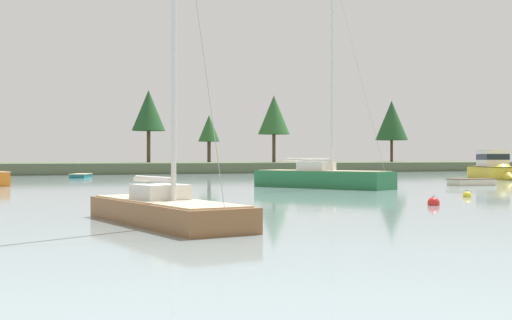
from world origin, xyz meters
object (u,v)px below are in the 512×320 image
object	(u,v)px
cruiser_yellow	(496,172)
dinghy_teal	(81,176)
sailboat_green	(322,183)
mooring_buoy_yellow	(467,195)
dinghy_cream	(472,183)
sailboat_wood	(165,216)
mooring_buoy_red	(434,203)

from	to	relation	value
cruiser_yellow	dinghy_teal	size ratio (longest dim) A/B	2.24
sailboat_green	mooring_buoy_yellow	world-z (taller)	sailboat_green
dinghy_cream	mooring_buoy_yellow	distance (m)	14.45
dinghy_cream	mooring_buoy_yellow	bearing A→B (deg)	-133.97
sailboat_green	cruiser_yellow	bearing A→B (deg)	20.75
sailboat_wood	dinghy_teal	world-z (taller)	sailboat_wood
mooring_buoy_red	mooring_buoy_yellow	world-z (taller)	mooring_buoy_red
sailboat_green	cruiser_yellow	world-z (taller)	sailboat_green
dinghy_cream	mooring_buoy_yellow	xyz separation A→B (m)	(-10.03, -10.40, -0.09)
mooring_buoy_yellow	sailboat_wood	bearing A→B (deg)	-158.97
sailboat_green	dinghy_teal	xyz separation A→B (m)	(-9.68, 28.47, -0.16)
sailboat_wood	dinghy_teal	xyz separation A→B (m)	(6.08, 46.41, -0.09)
cruiser_yellow	dinghy_cream	size ratio (longest dim) A/B	2.60
dinghy_teal	mooring_buoy_yellow	bearing A→B (deg)	-74.73
mooring_buoy_red	sailboat_green	bearing A→B (deg)	75.34
dinghy_cream	mooring_buoy_yellow	size ratio (longest dim) A/B	7.45
sailboat_wood	dinghy_cream	distance (m)	31.87
cruiser_yellow	sailboat_wood	bearing A→B (deg)	-145.55
dinghy_cream	sailboat_wood	bearing A→B (deg)	-147.92
sailboat_green	dinghy_teal	world-z (taller)	sailboat_green
dinghy_teal	mooring_buoy_red	size ratio (longest dim) A/B	7.40
dinghy_teal	mooring_buoy_red	distance (m)	44.00
sailboat_wood	dinghy_cream	size ratio (longest dim) A/B	3.31
sailboat_wood	mooring_buoy_red	xyz separation A→B (m)	(11.79, 2.78, -0.14)
cruiser_yellow	mooring_buoy_yellow	xyz separation A→B (m)	(-22.03, -20.22, -0.56)
dinghy_teal	mooring_buoy_yellow	distance (m)	41.34
cruiser_yellow	mooring_buoy_yellow	size ratio (longest dim) A/B	19.39
sailboat_green	cruiser_yellow	xyz separation A→B (m)	(23.24, 8.81, 0.33)
sailboat_green	dinghy_teal	size ratio (longest dim) A/B	3.73
mooring_buoy_red	mooring_buoy_yellow	xyz separation A→B (m)	(5.18, 3.75, -0.01)
cruiser_yellow	mooring_buoy_red	bearing A→B (deg)	-138.62
sailboat_green	mooring_buoy_yellow	xyz separation A→B (m)	(1.21, -11.42, -0.23)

